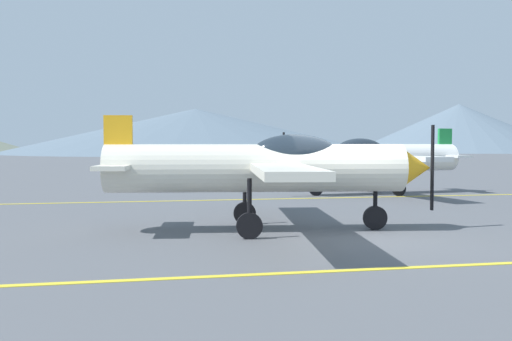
{
  "coord_description": "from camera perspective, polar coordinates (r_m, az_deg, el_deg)",
  "views": [
    {
      "loc": [
        -4.7,
        -12.21,
        2.07
      ],
      "look_at": [
        -1.1,
        6.0,
        1.2
      ],
      "focal_mm": 40.0,
      "sensor_mm": 36.0,
      "label": 1
    }
  ],
  "objects": [
    {
      "name": "ground_plane",
      "position": [
        13.25,
        9.81,
        -6.34
      ],
      "size": [
        400.0,
        400.0,
        0.0
      ],
      "primitive_type": "plane",
      "color": "#54565B"
    },
    {
      "name": "apron_line_near",
      "position": [
        10.12,
        16.98,
        -9.19
      ],
      "size": [
        80.0,
        0.16,
        0.01
      ],
      "primitive_type": "cube",
      "color": "yellow",
      "rests_on": "ground_plane"
    },
    {
      "name": "apron_line_far",
      "position": [
        21.35,
        1.59,
        -2.87
      ],
      "size": [
        80.0,
        0.16,
        0.01
      ],
      "primitive_type": "cube",
      "color": "yellow",
      "rests_on": "ground_plane"
    },
    {
      "name": "airplane_near",
      "position": [
        13.47,
        1.25,
        0.42
      ],
      "size": [
        7.97,
        9.14,
        2.73
      ],
      "color": "silver",
      "rests_on": "ground_plane"
    },
    {
      "name": "airplane_mid",
      "position": [
        23.96,
        11.65,
        1.35
      ],
      "size": [
        7.97,
        9.14,
        2.73
      ],
      "color": "white",
      "rests_on": "ground_plane"
    },
    {
      "name": "hill_centerleft",
      "position": [
        134.08,
        -6.07,
        3.97
      ],
      "size": [
        87.8,
        87.8,
        10.3
      ],
      "primitive_type": "cone",
      "color": "slate",
      "rests_on": "ground_plane"
    },
    {
      "name": "hill_centerright",
      "position": [
        156.09,
        19.63,
        4.02
      ],
      "size": [
        54.77,
        54.77,
        12.34
      ],
      "primitive_type": "cone",
      "color": "slate",
      "rests_on": "ground_plane"
    }
  ]
}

